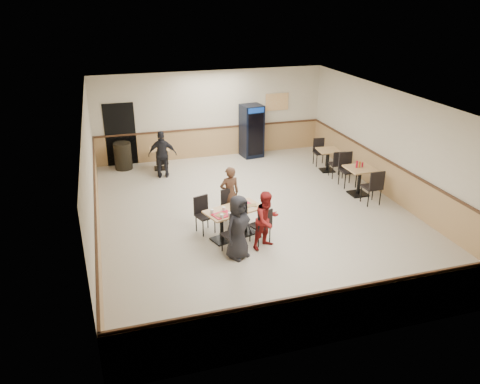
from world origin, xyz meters
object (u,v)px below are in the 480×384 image
object	(u,v)px
diner_woman_right	(267,220)
side_table_far	(328,157)
side_table_near	(360,177)
trash_bin	(123,156)
diner_woman_left	(238,227)
diner_man_opposite	(230,194)
pepsi_cooler	(252,131)
main_table	(234,218)
back_table	(160,156)
lone_diner	(163,155)

from	to	relation	value
diner_woman_right	side_table_far	world-z (taller)	diner_woman_right
side_table_near	trash_bin	world-z (taller)	trash_bin
side_table_near	trash_bin	distance (m)	7.57
side_table_near	diner_woman_left	bearing A→B (deg)	-151.48
diner_woman_left	diner_man_opposite	distance (m)	1.87
pepsi_cooler	side_table_far	bearing A→B (deg)	-55.45
main_table	side_table_far	xyz separation A→B (m)	(4.15, 3.43, -0.00)
diner_woman_right	pepsi_cooler	bearing A→B (deg)	51.65
side_table_near	diner_woman_right	bearing A→B (deg)	-149.56
diner_woman_left	back_table	xyz separation A→B (m)	(-0.89, 6.09, -0.27)
lone_diner	side_table_near	xyz separation A→B (m)	(5.19, -2.98, -0.20)
lone_diner	side_table_near	bearing A→B (deg)	161.03
diner_woman_right	side_table_near	xyz separation A→B (m)	(3.56, 2.09, -0.14)
back_table	lone_diner	bearing A→B (deg)	-90.00
side_table_near	side_table_far	xyz separation A→B (m)	(0.01, 2.01, -0.06)
diner_woman_right	side_table_far	size ratio (longest dim) A/B	1.84
lone_diner	side_table_far	xyz separation A→B (m)	(5.20, -0.97, -0.27)
pepsi_cooler	main_table	bearing A→B (deg)	-119.14
diner_woman_right	back_table	xyz separation A→B (m)	(-1.63, 5.85, -0.23)
diner_woman_left	diner_woman_right	distance (m)	0.78
side_table_far	back_table	xyz separation A→B (m)	(-5.20, 1.75, -0.02)
pepsi_cooler	diner_woman_right	bearing A→B (deg)	-112.11
main_table	diner_man_opposite	xyz separation A→B (m)	(0.16, 0.92, 0.23)
side_table_far	trash_bin	world-z (taller)	trash_bin
main_table	diner_woman_left	world-z (taller)	diner_woman_left
lone_diner	side_table_near	distance (m)	5.99
side_table_near	pepsi_cooler	xyz separation A→B (m)	(-1.90, 4.15, 0.38)
main_table	diner_woman_left	xyz separation A→B (m)	(-0.16, -0.92, 0.25)
lone_diner	pepsi_cooler	bearing A→B (deg)	-149.45
lone_diner	side_table_near	size ratio (longest dim) A/B	1.83
back_table	pepsi_cooler	bearing A→B (deg)	6.81
diner_woman_left	side_table_near	world-z (taller)	diner_woman_left
lone_diner	back_table	xyz separation A→B (m)	(-0.00, 0.78, -0.29)
pepsi_cooler	lone_diner	bearing A→B (deg)	-167.63
diner_woman_left	side_table_near	xyz separation A→B (m)	(4.29, 2.33, -0.19)
trash_bin	side_table_far	bearing A→B (deg)	-18.25
diner_woman_right	lone_diner	distance (m)	5.33
side_table_near	side_table_far	distance (m)	2.01
main_table	pepsi_cooler	world-z (taller)	pepsi_cooler
main_table	side_table_near	distance (m)	4.37
main_table	side_table_far	distance (m)	5.38
diner_man_opposite	pepsi_cooler	distance (m)	5.10
lone_diner	pepsi_cooler	xyz separation A→B (m)	(3.29, 1.17, 0.17)
lone_diner	side_table_far	bearing A→B (deg)	-179.63
side_table_near	trash_bin	bearing A→B (deg)	147.07
diner_woman_left	side_table_near	size ratio (longest dim) A/B	1.79
main_table	side_table_near	size ratio (longest dim) A/B	1.84
diner_woman_right	side_table_far	distance (m)	5.44
lone_diner	back_table	world-z (taller)	lone_diner
lone_diner	trash_bin	distance (m)	1.65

